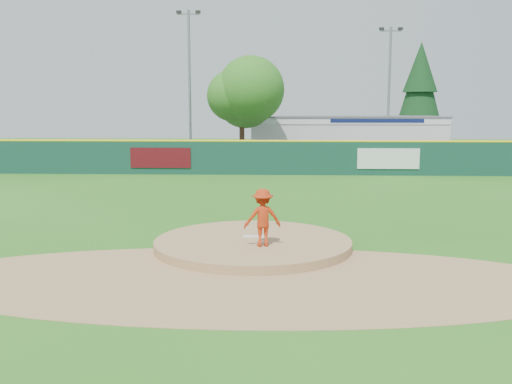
{
  "coord_description": "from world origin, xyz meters",
  "views": [
    {
      "loc": [
        0.76,
        -15.55,
        3.85
      ],
      "look_at": [
        0.0,
        2.0,
        1.3
      ],
      "focal_mm": 40.0,
      "sensor_mm": 36.0,
      "label": 1
    }
  ],
  "objects_px": {
    "pool_building_grp": "(344,136)",
    "light_pole_right": "(389,87)",
    "playground_slide": "(37,154)",
    "van": "(307,155)",
    "deciduous_tree": "(242,99)",
    "pitcher": "(263,218)",
    "light_pole_left": "(190,79)",
    "conifer_tree": "(420,90)"
  },
  "relations": [
    {
      "from": "conifer_tree",
      "to": "light_pole_left",
      "type": "bearing_deg",
      "value": -154.65
    },
    {
      "from": "deciduous_tree",
      "to": "conifer_tree",
      "type": "distance_m",
      "value": 18.63
    },
    {
      "from": "pool_building_grp",
      "to": "light_pole_right",
      "type": "distance_m",
      "value": 5.75
    },
    {
      "from": "light_pole_left",
      "to": "deciduous_tree",
      "type": "bearing_deg",
      "value": -26.57
    },
    {
      "from": "light_pole_right",
      "to": "van",
      "type": "bearing_deg",
      "value": -141.64
    },
    {
      "from": "pool_building_grp",
      "to": "deciduous_tree",
      "type": "distance_m",
      "value": 11.01
    },
    {
      "from": "deciduous_tree",
      "to": "conifer_tree",
      "type": "relative_size",
      "value": 0.77
    },
    {
      "from": "pitcher",
      "to": "van",
      "type": "relative_size",
      "value": 0.3
    },
    {
      "from": "pool_building_grp",
      "to": "deciduous_tree",
      "type": "height_order",
      "value": "deciduous_tree"
    },
    {
      "from": "pool_building_grp",
      "to": "deciduous_tree",
      "type": "xyz_separation_m",
      "value": [
        -8.0,
        -6.99,
        2.89
      ]
    },
    {
      "from": "pitcher",
      "to": "pool_building_grp",
      "type": "relative_size",
      "value": 0.1
    },
    {
      "from": "light_pole_right",
      "to": "pool_building_grp",
      "type": "bearing_deg",
      "value": 135.05
    },
    {
      "from": "pool_building_grp",
      "to": "conifer_tree",
      "type": "xyz_separation_m",
      "value": [
        7.0,
        4.01,
        3.88
      ]
    },
    {
      "from": "pitcher",
      "to": "pool_building_grp",
      "type": "xyz_separation_m",
      "value": [
        5.71,
        32.75,
        0.65
      ]
    },
    {
      "from": "pitcher",
      "to": "conifer_tree",
      "type": "distance_m",
      "value": 39.15
    },
    {
      "from": "pool_building_grp",
      "to": "light_pole_right",
      "type": "relative_size",
      "value": 1.52
    },
    {
      "from": "van",
      "to": "conifer_tree",
      "type": "xyz_separation_m",
      "value": [
        10.4,
        12.07,
        4.81
      ]
    },
    {
      "from": "playground_slide",
      "to": "pool_building_grp",
      "type": "bearing_deg",
      "value": 20.17
    },
    {
      "from": "van",
      "to": "pool_building_grp",
      "type": "distance_m",
      "value": 8.8
    },
    {
      "from": "van",
      "to": "light_pole_left",
      "type": "bearing_deg",
      "value": 90.24
    },
    {
      "from": "conifer_tree",
      "to": "light_pole_left",
      "type": "relative_size",
      "value": 0.86
    },
    {
      "from": "conifer_tree",
      "to": "light_pole_left",
      "type": "height_order",
      "value": "light_pole_left"
    },
    {
      "from": "van",
      "to": "playground_slide",
      "type": "xyz_separation_m",
      "value": [
        -18.99,
        -0.16,
        0.01
      ]
    },
    {
      "from": "deciduous_tree",
      "to": "conifer_tree",
      "type": "height_order",
      "value": "conifer_tree"
    },
    {
      "from": "pitcher",
      "to": "playground_slide",
      "type": "distance_m",
      "value": 29.66
    },
    {
      "from": "van",
      "to": "conifer_tree",
      "type": "distance_m",
      "value": 16.64
    },
    {
      "from": "deciduous_tree",
      "to": "light_pole_left",
      "type": "distance_m",
      "value": 4.72
    },
    {
      "from": "van",
      "to": "light_pole_left",
      "type": "relative_size",
      "value": 0.47
    },
    {
      "from": "playground_slide",
      "to": "deciduous_tree",
      "type": "relative_size",
      "value": 0.36
    },
    {
      "from": "van",
      "to": "light_pole_right",
      "type": "height_order",
      "value": "light_pole_right"
    },
    {
      "from": "playground_slide",
      "to": "light_pole_right",
      "type": "distance_m",
      "value": 26.37
    },
    {
      "from": "light_pole_left",
      "to": "light_pole_right",
      "type": "xyz_separation_m",
      "value": [
        15.0,
        2.0,
        -0.51
      ]
    },
    {
      "from": "deciduous_tree",
      "to": "light_pole_right",
      "type": "bearing_deg",
      "value": 19.98
    },
    {
      "from": "conifer_tree",
      "to": "light_pole_right",
      "type": "height_order",
      "value": "light_pole_right"
    },
    {
      "from": "pitcher",
      "to": "light_pole_right",
      "type": "distance_m",
      "value": 31.33
    },
    {
      "from": "conifer_tree",
      "to": "pitcher",
      "type": "bearing_deg",
      "value": -109.07
    },
    {
      "from": "pitcher",
      "to": "deciduous_tree",
      "type": "relative_size",
      "value": 0.21
    },
    {
      "from": "playground_slide",
      "to": "light_pole_right",
      "type": "relative_size",
      "value": 0.27
    },
    {
      "from": "conifer_tree",
      "to": "light_pole_right",
      "type": "distance_m",
      "value": 8.06
    },
    {
      "from": "van",
      "to": "conifer_tree",
      "type": "bearing_deg",
      "value": -20.87
    },
    {
      "from": "playground_slide",
      "to": "deciduous_tree",
      "type": "bearing_deg",
      "value": 4.89
    },
    {
      "from": "van",
      "to": "deciduous_tree",
      "type": "distance_m",
      "value": 6.07
    }
  ]
}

